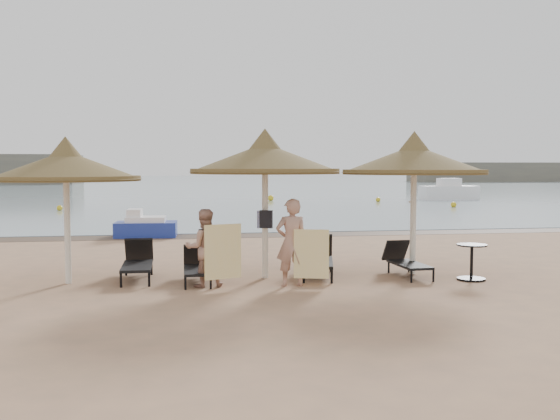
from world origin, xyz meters
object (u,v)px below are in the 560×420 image
(palapa_left, at_px, (66,167))
(lounger_far_left, at_px, (138,261))
(lounger_near_left, at_px, (197,266))
(lounger_far_right, at_px, (405,260))
(palapa_center, at_px, (265,159))
(person_left, at_px, (204,242))
(person_right, at_px, (292,235))
(side_table, at_px, (472,263))
(lounger_near_right, at_px, (318,257))
(palapa_right, at_px, (414,160))
(pedal_boat, at_px, (145,226))

(palapa_left, xyz_separation_m, lounger_far_left, (1.36, 0.37, -2.02))
(lounger_near_left, distance_m, lounger_far_right, 4.54)
(palapa_left, bearing_deg, lounger_far_left, 15.06)
(palapa_center, xyz_separation_m, person_left, (-1.33, -0.78, -1.64))
(palapa_left, height_order, person_right, palapa_left)
(lounger_far_right, relative_size, side_table, 2.19)
(palapa_left, height_order, lounger_near_right, palapa_left)
(palapa_right, distance_m, person_left, 4.96)
(lounger_far_right, height_order, pedal_boat, pedal_boat)
(palapa_center, bearing_deg, palapa_left, -179.95)
(palapa_left, bearing_deg, palapa_right, -0.10)
(palapa_center, distance_m, lounger_near_left, 2.65)
(palapa_left, bearing_deg, person_right, -12.44)
(palapa_right, bearing_deg, palapa_left, 179.90)
(lounger_far_left, height_order, person_left, person_left)
(side_table, xyz_separation_m, person_left, (-5.57, 0.16, 0.54))
(lounger_near_right, xyz_separation_m, side_table, (3.04, -1.14, -0.02))
(lounger_far_right, distance_m, person_left, 4.49)
(lounger_far_left, distance_m, person_left, 1.86)
(palapa_center, bearing_deg, side_table, -12.46)
(lounger_far_left, xyz_separation_m, person_right, (3.09, -1.35, 0.65))
(pedal_boat, bearing_deg, lounger_near_left, -77.19)
(palapa_right, relative_size, side_table, 4.21)
(pedal_boat, bearing_deg, lounger_far_left, -85.26)
(person_right, bearing_deg, lounger_near_right, -125.97)
(palapa_center, bearing_deg, pedal_boat, 109.57)
(person_right, height_order, pedal_boat, person_right)
(palapa_center, xyz_separation_m, pedal_boat, (-2.98, 8.37, -2.19))
(person_left, bearing_deg, palapa_center, -155.03)
(palapa_center, bearing_deg, lounger_far_left, 172.33)
(lounger_far_right, height_order, person_left, person_left)
(person_left, bearing_deg, lounger_far_left, -45.38)
(palapa_right, distance_m, person_right, 3.41)
(side_table, relative_size, person_right, 0.37)
(palapa_center, relative_size, lounger_far_right, 1.94)
(side_table, bearing_deg, lounger_near_left, 172.41)
(palapa_left, relative_size, pedal_boat, 1.44)
(pedal_boat, bearing_deg, person_left, -77.05)
(palapa_left, relative_size, palapa_right, 0.95)
(palapa_right, height_order, lounger_far_right, palapa_right)
(palapa_center, height_order, side_table, palapa_center)
(lounger_far_left, bearing_deg, person_left, -40.50)
(palapa_center, height_order, lounger_far_right, palapa_center)
(palapa_center, xyz_separation_m, person_right, (0.40, -0.98, -1.52))
(lounger_near_right, relative_size, person_left, 1.11)
(lounger_far_left, xyz_separation_m, lounger_near_left, (1.24, -0.54, -0.04))
(lounger_far_right, xyz_separation_m, person_left, (-4.41, -0.62, 0.57))
(person_left, bearing_deg, palapa_left, -21.41)
(person_right, distance_m, pedal_boat, 9.97)
(palapa_right, height_order, lounger_far_left, palapa_right)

